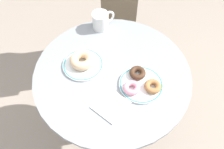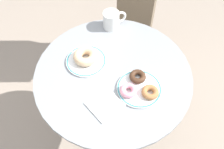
{
  "view_description": "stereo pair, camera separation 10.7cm",
  "coord_description": "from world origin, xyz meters",
  "px_view_note": "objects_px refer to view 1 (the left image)",
  "views": [
    {
      "loc": [
        0.21,
        -0.61,
        1.63
      ],
      "look_at": [
        0.01,
        -0.02,
        0.75
      ],
      "focal_mm": 38.24,
      "sensor_mm": 36.0,
      "label": 1
    },
    {
      "loc": [
        0.31,
        -0.56,
        1.63
      ],
      "look_at": [
        0.01,
        -0.02,
        0.75
      ],
      "focal_mm": 38.24,
      "sensor_mm": 36.0,
      "label": 2
    }
  ],
  "objects_px": {
    "cafe_table": "(112,95)",
    "donut_cinnamon": "(153,86)",
    "donut_glazed": "(82,60)",
    "plate_left": "(83,65)",
    "paper_napkin": "(111,105)",
    "donut_pink_frosted": "(132,88)",
    "donut_chocolate": "(138,73)",
    "coffee_mug": "(101,20)",
    "plate_right": "(141,84)"
  },
  "relations": [
    {
      "from": "cafe_table",
      "to": "donut_chocolate",
      "type": "bearing_deg",
      "value": 10.03
    },
    {
      "from": "plate_right",
      "to": "donut_glazed",
      "type": "distance_m",
      "value": 0.29
    },
    {
      "from": "cafe_table",
      "to": "donut_cinnamon",
      "type": "distance_m",
      "value": 0.3
    },
    {
      "from": "plate_right",
      "to": "donut_cinnamon",
      "type": "height_order",
      "value": "donut_cinnamon"
    },
    {
      "from": "plate_left",
      "to": "plate_right",
      "type": "height_order",
      "value": "same"
    },
    {
      "from": "plate_left",
      "to": "donut_pink_frosted",
      "type": "xyz_separation_m",
      "value": [
        0.25,
        -0.06,
        0.02
      ]
    },
    {
      "from": "plate_left",
      "to": "paper_napkin",
      "type": "distance_m",
      "value": 0.25
    },
    {
      "from": "donut_cinnamon",
      "to": "coffee_mug",
      "type": "distance_m",
      "value": 0.45
    },
    {
      "from": "cafe_table",
      "to": "donut_cinnamon",
      "type": "relative_size",
      "value": 9.97
    },
    {
      "from": "donut_cinnamon",
      "to": "donut_pink_frosted",
      "type": "xyz_separation_m",
      "value": [
        -0.08,
        -0.04,
        0.0
      ]
    },
    {
      "from": "donut_chocolate",
      "to": "paper_napkin",
      "type": "relative_size",
      "value": 0.58
    },
    {
      "from": "plate_left",
      "to": "donut_glazed",
      "type": "distance_m",
      "value": 0.03
    },
    {
      "from": "plate_left",
      "to": "cafe_table",
      "type": "bearing_deg",
      "value": 2.33
    },
    {
      "from": "cafe_table",
      "to": "plate_right",
      "type": "xyz_separation_m",
      "value": [
        0.14,
        -0.02,
        0.2
      ]
    },
    {
      "from": "donut_pink_frosted",
      "to": "paper_napkin",
      "type": "distance_m",
      "value": 0.12
    },
    {
      "from": "donut_glazed",
      "to": "donut_cinnamon",
      "type": "xyz_separation_m",
      "value": [
        0.34,
        -0.03,
        -0.01
      ]
    },
    {
      "from": "plate_left",
      "to": "donut_glazed",
      "type": "bearing_deg",
      "value": 115.25
    },
    {
      "from": "cafe_table",
      "to": "coffee_mug",
      "type": "distance_m",
      "value": 0.39
    },
    {
      "from": "cafe_table",
      "to": "plate_left",
      "type": "relative_size",
      "value": 3.89
    },
    {
      "from": "donut_cinnamon",
      "to": "coffee_mug",
      "type": "relative_size",
      "value": 0.67
    },
    {
      "from": "donut_chocolate",
      "to": "paper_napkin",
      "type": "bearing_deg",
      "value": -108.71
    },
    {
      "from": "coffee_mug",
      "to": "donut_chocolate",
      "type": "bearing_deg",
      "value": -42.32
    },
    {
      "from": "donut_pink_frosted",
      "to": "coffee_mug",
      "type": "xyz_separation_m",
      "value": [
        -0.27,
        0.33,
        0.02
      ]
    },
    {
      "from": "plate_right",
      "to": "donut_glazed",
      "type": "bearing_deg",
      "value": 175.03
    },
    {
      "from": "plate_left",
      "to": "paper_napkin",
      "type": "relative_size",
      "value": 1.49
    },
    {
      "from": "donut_glazed",
      "to": "coffee_mug",
      "type": "xyz_separation_m",
      "value": [
        -0.01,
        0.26,
        0.01
      ]
    },
    {
      "from": "donut_glazed",
      "to": "donut_pink_frosted",
      "type": "relative_size",
      "value": 1.57
    },
    {
      "from": "cafe_table",
      "to": "paper_napkin",
      "type": "xyz_separation_m",
      "value": [
        0.05,
        -0.16,
        0.2
      ]
    },
    {
      "from": "cafe_table",
      "to": "donut_chocolate",
      "type": "distance_m",
      "value": 0.25
    },
    {
      "from": "donut_glazed",
      "to": "donut_pink_frosted",
      "type": "height_order",
      "value": "donut_glazed"
    },
    {
      "from": "cafe_table",
      "to": "plate_right",
      "type": "relative_size",
      "value": 3.78
    },
    {
      "from": "cafe_table",
      "to": "plate_left",
      "type": "height_order",
      "value": "plate_left"
    },
    {
      "from": "paper_napkin",
      "to": "coffee_mug",
      "type": "relative_size",
      "value": 1.16
    },
    {
      "from": "coffee_mug",
      "to": "paper_napkin",
      "type": "bearing_deg",
      "value": -64.2
    },
    {
      "from": "cafe_table",
      "to": "donut_cinnamon",
      "type": "height_order",
      "value": "donut_cinnamon"
    },
    {
      "from": "plate_right",
      "to": "paper_napkin",
      "type": "height_order",
      "value": "plate_right"
    },
    {
      "from": "paper_napkin",
      "to": "coffee_mug",
      "type": "bearing_deg",
      "value": 115.8
    },
    {
      "from": "donut_cinnamon",
      "to": "donut_chocolate",
      "type": "height_order",
      "value": "same"
    },
    {
      "from": "donut_chocolate",
      "to": "plate_left",
      "type": "bearing_deg",
      "value": -174.24
    },
    {
      "from": "donut_glazed",
      "to": "paper_napkin",
      "type": "height_order",
      "value": "donut_glazed"
    },
    {
      "from": "plate_left",
      "to": "donut_glazed",
      "type": "xyz_separation_m",
      "value": [
        -0.0,
        0.01,
        0.03
      ]
    },
    {
      "from": "donut_glazed",
      "to": "plate_left",
      "type": "bearing_deg",
      "value": -64.75
    },
    {
      "from": "donut_pink_frosted",
      "to": "donut_cinnamon",
      "type": "bearing_deg",
      "value": 23.99
    },
    {
      "from": "donut_glazed",
      "to": "donut_pink_frosted",
      "type": "bearing_deg",
      "value": -14.45
    },
    {
      "from": "plate_right",
      "to": "donut_glazed",
      "type": "xyz_separation_m",
      "value": [
        -0.29,
        0.03,
        0.03
      ]
    },
    {
      "from": "donut_chocolate",
      "to": "donut_pink_frosted",
      "type": "height_order",
      "value": "same"
    },
    {
      "from": "cafe_table",
      "to": "coffee_mug",
      "type": "height_order",
      "value": "coffee_mug"
    },
    {
      "from": "donut_cinnamon",
      "to": "donut_pink_frosted",
      "type": "relative_size",
      "value": 1.0
    },
    {
      "from": "donut_pink_frosted",
      "to": "paper_napkin",
      "type": "height_order",
      "value": "donut_pink_frosted"
    },
    {
      "from": "cafe_table",
      "to": "donut_chocolate",
      "type": "xyz_separation_m",
      "value": [
        0.11,
        0.02,
        0.22
      ]
    }
  ]
}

